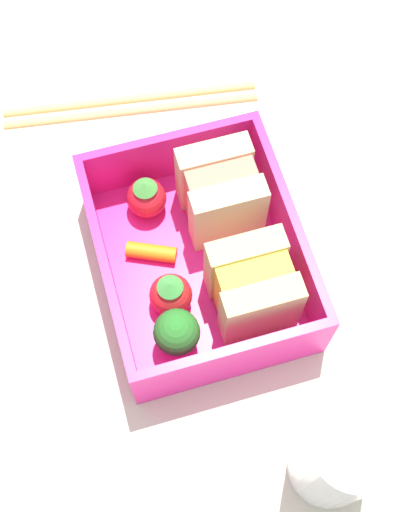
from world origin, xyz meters
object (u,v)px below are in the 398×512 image
object	(u,v)px
carrot_stick_far_left	(151,252)
chopstick_pair	(131,103)
sandwich_left	(220,193)
sandwich_center_left	(252,286)
drinking_glass	(340,457)
broccoli_floret	(177,333)
strawberry_far_left	(146,197)
strawberry_left	(171,294)

from	to	relation	value
carrot_stick_far_left	chopstick_pair	xyz separation A→B (cm)	(-13.64, 1.74, -1.42)
sandwich_left	carrot_stick_far_left	distance (cm)	6.36
sandwich_center_left	drinking_glass	bearing A→B (deg)	7.29
broccoli_floret	strawberry_far_left	bearing A→B (deg)	176.64
drinking_glass	strawberry_far_left	bearing A→B (deg)	-162.84
sandwich_center_left	strawberry_left	size ratio (longest dim) A/B	1.64
sandwich_center_left	strawberry_far_left	size ratio (longest dim) A/B	1.67
carrot_stick_far_left	broccoli_floret	size ratio (longest dim) A/B	0.88
broccoli_floret	drinking_glass	distance (cm)	12.51
strawberry_left	chopstick_pair	size ratio (longest dim) A/B	0.17
sandwich_left	strawberry_left	distance (cm)	7.87
sandwich_left	strawberry_far_left	world-z (taller)	sandwich_left
carrot_stick_far_left	strawberry_left	xyz separation A→B (cm)	(3.80, 0.41, 1.00)
carrot_stick_far_left	drinking_glass	size ratio (longest dim) A/B	0.37
sandwich_left	chopstick_pair	world-z (taller)	sandwich_left
sandwich_left	strawberry_far_left	distance (cm)	5.39
carrot_stick_far_left	broccoli_floret	world-z (taller)	broccoli_floret
sandwich_left	chopstick_pair	bearing A→B (deg)	-161.74
strawberry_left	chopstick_pair	distance (cm)	17.65
strawberry_far_left	broccoli_floret	xyz separation A→B (cm)	(10.51, -0.62, 0.81)
sandwich_left	strawberry_left	bearing A→B (deg)	-41.68
sandwich_center_left	broccoli_floret	xyz separation A→B (cm)	(1.52, -5.52, -0.52)
sandwich_center_left	strawberry_left	world-z (taller)	sandwich_center_left
strawberry_far_left	carrot_stick_far_left	size ratio (longest dim) A/B	0.98
carrot_stick_far_left	chopstick_pair	size ratio (longest dim) A/B	0.17
strawberry_far_left	chopstick_pair	distance (cm)	10.20
strawberry_far_left	carrot_stick_far_left	world-z (taller)	strawberry_far_left
sandwich_left	drinking_glass	distance (cm)	19.07
strawberry_left	broccoli_floret	bearing A→B (deg)	-7.04
strawberry_left	broccoli_floret	xyz separation A→B (cm)	(2.92, -0.36, 0.78)
sandwich_left	carrot_stick_far_left	xyz separation A→B (cm)	(2.00, -5.58, -2.31)
carrot_stick_far_left	sandwich_center_left	bearing A→B (deg)	47.01
sandwich_center_left	carrot_stick_far_left	bearing A→B (deg)	-132.99
sandwich_left	drinking_glass	bearing A→B (deg)	4.54
broccoli_floret	chopstick_pair	distance (cm)	20.68
strawberry_far_left	chopstick_pair	size ratio (longest dim) A/B	0.17
strawberry_far_left	strawberry_left	xyz separation A→B (cm)	(7.59, -0.26, 0.03)
broccoli_floret	drinking_glass	world-z (taller)	drinking_glass
sandwich_center_left	strawberry_far_left	bearing A→B (deg)	-151.36
sandwich_center_left	drinking_glass	world-z (taller)	drinking_glass
chopstick_pair	broccoli_floret	bearing A→B (deg)	-4.73
sandwich_left	drinking_glass	size ratio (longest dim) A/B	0.60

